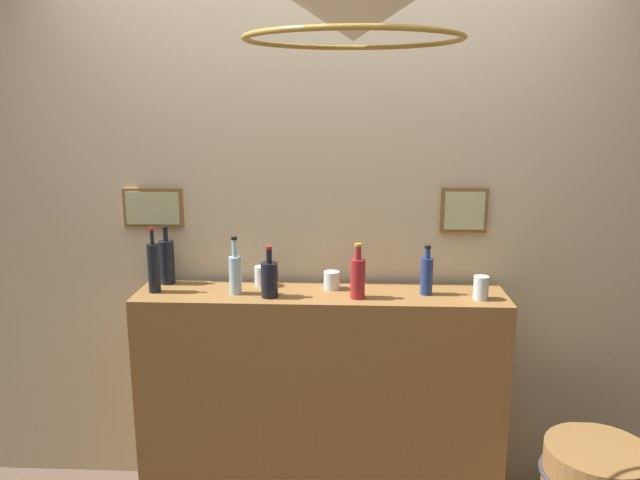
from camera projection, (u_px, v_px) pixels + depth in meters
The scene contains 12 objects.
panelled_rear_partition at pixel (323, 184), 2.86m from camera, with size 3.55×0.15×2.82m.
bar_shelf_unit at pixel (321, 401), 2.84m from camera, with size 1.62×0.32×1.03m, color olive.
liquor_bottle_mezcal at pixel (154, 267), 2.72m from camera, with size 0.05×0.05×0.29m.
liquor_bottle_whiskey at pixel (269, 279), 2.66m from camera, with size 0.07×0.07×0.22m.
liquor_bottle_amaro at pixel (235, 273), 2.70m from camera, with size 0.05×0.05×0.25m.
liquor_bottle_gin at pixel (358, 277), 2.64m from camera, with size 0.06×0.06×0.24m.
liquor_bottle_sherry at pixel (167, 261), 2.85m from camera, with size 0.07×0.07×0.27m.
liquor_bottle_vodka at pixel (427, 275), 2.69m from camera, with size 0.05×0.05×0.22m.
glass_tumbler_rocks at pixel (332, 280), 2.78m from camera, with size 0.07×0.07×0.08m.
glass_tumbler_highball at pixel (262, 276), 2.83m from camera, with size 0.07×0.07×0.09m.
glass_tumbler_shot at pixel (481, 288), 2.64m from camera, with size 0.06×0.06×0.10m.
pendant_lamp at pixel (354, 7), 1.71m from camera, with size 0.62×0.62×0.56m.
Camera 1 is at (0.12, -1.75, 1.86)m, focal length 34.99 mm.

